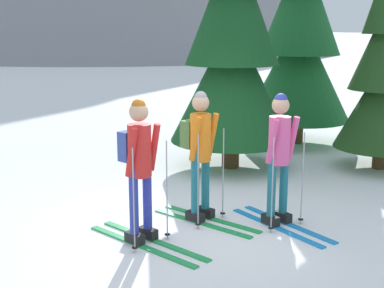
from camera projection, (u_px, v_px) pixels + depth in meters
ground_plane at (197, 231)px, 6.82m from camera, size 400.00×400.00×0.00m
skier_in_red at (139, 163)px, 6.27m from camera, size 0.82×1.81×1.76m
skier_in_orange at (200, 148)px, 7.00m from camera, size 0.82×1.62×1.76m
skier_in_pink at (279, 154)px, 6.85m from camera, size 0.61×1.66×1.75m
pine_tree_mid at (300, 28)px, 11.49m from camera, size 2.31×2.31×5.57m
pine_tree_far at (232, 33)px, 9.40m from camera, size 2.23×2.23×5.38m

